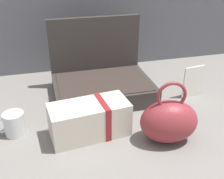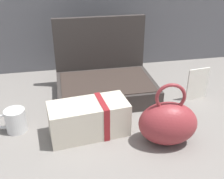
% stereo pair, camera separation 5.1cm
% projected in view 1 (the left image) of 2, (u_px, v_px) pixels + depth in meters
% --- Properties ---
extents(ground_plane, '(6.00, 6.00, 0.00)m').
position_uv_depth(ground_plane, '(106.00, 123.00, 1.02)').
color(ground_plane, slate).
extents(open_suitcase, '(0.41, 0.31, 0.32)m').
position_uv_depth(open_suitcase, '(101.00, 80.00, 1.20)').
color(open_suitcase, '#332D2B').
rests_on(open_suitcase, ground_plane).
extents(teal_pouch_handbag, '(0.21, 0.16, 0.22)m').
position_uv_depth(teal_pouch_handbag, '(169.00, 121.00, 0.90)').
color(teal_pouch_handbag, maroon).
rests_on(teal_pouch_handbag, ground_plane).
extents(cream_toiletry_bag, '(0.28, 0.15, 0.12)m').
position_uv_depth(cream_toiletry_bag, '(90.00, 119.00, 0.93)').
color(cream_toiletry_bag, beige).
rests_on(cream_toiletry_bag, ground_plane).
extents(coffee_mug, '(0.11, 0.07, 0.08)m').
position_uv_depth(coffee_mug, '(14.00, 124.00, 0.94)').
color(coffee_mug, silver).
rests_on(coffee_mug, ground_plane).
extents(info_card_left, '(0.10, 0.02, 0.14)m').
position_uv_depth(info_card_left, '(193.00, 82.00, 1.17)').
color(info_card_left, white).
rests_on(info_card_left, ground_plane).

